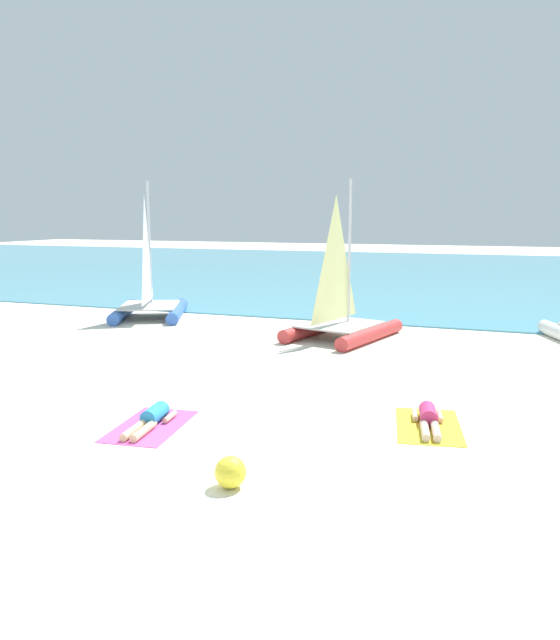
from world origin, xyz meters
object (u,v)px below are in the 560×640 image
(beach_ball, at_px, (230,472))
(sunbather_right, at_px, (429,418))
(towel_left, at_px, (150,426))
(sailboat_red, at_px, (341,315))
(sunbather_left, at_px, (152,418))
(towel_right, at_px, (428,426))
(sailboat_blue, at_px, (149,298))

(beach_ball, bearing_deg, sunbather_right, 57.25)
(towel_left, relative_size, sunbather_right, 1.21)
(sailboat_red, height_order, sunbather_left, sailboat_red)
(sunbather_left, distance_m, sunbather_right, 4.90)
(towel_left, bearing_deg, sailboat_red, 82.08)
(towel_right, distance_m, beach_ball, 4.11)
(sunbather_left, bearing_deg, sailboat_blue, 115.02)
(sailboat_red, distance_m, sunbather_left, 8.75)
(beach_ball, bearing_deg, towel_left, 143.31)
(sunbather_right, relative_size, beach_ball, 3.56)
(sunbather_left, bearing_deg, towel_right, 12.29)
(sunbather_right, height_order, beach_ball, beach_ball)
(sunbather_left, xyz_separation_m, sunbather_right, (4.60, 1.68, 0.00))
(towel_left, xyz_separation_m, beach_ball, (2.35, -1.75, 0.21))
(sunbather_left, xyz_separation_m, towel_right, (4.61, 1.61, -0.13))
(sailboat_blue, height_order, sunbather_left, sailboat_blue)
(towel_right, height_order, beach_ball, beach_ball)
(towel_left, height_order, sunbather_right, sunbather_right)
(sunbather_left, bearing_deg, beach_ball, -44.57)
(sailboat_blue, relative_size, sunbather_right, 3.12)
(towel_left, distance_m, sunbather_right, 4.91)
(sailboat_red, height_order, towel_left, sailboat_red)
(sunbather_right, bearing_deg, sailboat_blue, 132.35)
(sailboat_red, relative_size, sailboat_blue, 0.97)
(sunbather_left, bearing_deg, sunbather_right, 13.06)
(beach_ball, bearing_deg, sailboat_red, 96.19)
(beach_ball, bearing_deg, sunbather_left, 142.38)
(sailboat_red, relative_size, towel_right, 2.49)
(sailboat_red, bearing_deg, sunbather_right, -49.48)
(towel_right, bearing_deg, beach_ball, -123.38)
(towel_right, distance_m, sunbather_right, 0.14)
(sailboat_blue, xyz_separation_m, sunbather_right, (10.85, -8.33, -0.60))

